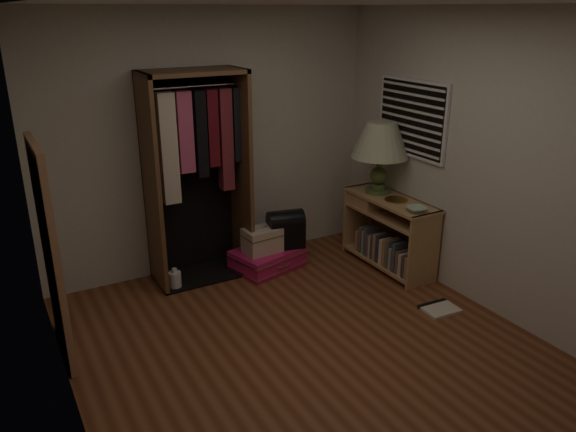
# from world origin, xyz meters

# --- Properties ---
(ground) EXTENTS (4.00, 4.00, 0.00)m
(ground) POSITION_xyz_m (0.00, 0.00, 0.00)
(ground) COLOR brown
(ground) RESTS_ON ground
(room_walls) EXTENTS (3.52, 4.02, 2.60)m
(room_walls) POSITION_xyz_m (0.08, 0.04, 1.50)
(room_walls) COLOR beige
(room_walls) RESTS_ON ground
(console_bookshelf) EXTENTS (0.42, 1.12, 0.75)m
(console_bookshelf) POSITION_xyz_m (1.54, 1.03, 0.40)
(console_bookshelf) COLOR #A97D51
(console_bookshelf) RESTS_ON ground
(open_wardrobe) EXTENTS (0.96, 0.50, 2.05)m
(open_wardrobe) POSITION_xyz_m (-0.23, 1.77, 1.20)
(open_wardrobe) COLOR brown
(open_wardrobe) RESTS_ON ground
(floor_mirror) EXTENTS (0.06, 0.80, 1.70)m
(floor_mirror) POSITION_xyz_m (-1.70, 1.00, 0.85)
(floor_mirror) COLOR #9E6E4C
(floor_mirror) RESTS_ON ground
(pink_suitcase) EXTENTS (0.81, 0.66, 0.21)m
(pink_suitcase) POSITION_xyz_m (0.40, 1.57, 0.11)
(pink_suitcase) COLOR #C31753
(pink_suitcase) RESTS_ON ground
(train_case) EXTENTS (0.39, 0.29, 0.27)m
(train_case) POSITION_xyz_m (0.33, 1.54, 0.34)
(train_case) COLOR #BEAA91
(train_case) RESTS_ON pink_suitcase
(black_bag) EXTENTS (0.41, 0.31, 0.40)m
(black_bag) POSITION_xyz_m (0.61, 1.54, 0.42)
(black_bag) COLOR black
(black_bag) RESTS_ON pink_suitcase
(table_lamp) EXTENTS (0.63, 0.63, 0.75)m
(table_lamp) POSITION_xyz_m (1.54, 1.23, 1.30)
(table_lamp) COLOR #415529
(table_lamp) RESTS_ON console_bookshelf
(brass_tray) EXTENTS (0.30, 0.30, 0.01)m
(brass_tray) POSITION_xyz_m (1.54, 0.93, 0.76)
(brass_tray) COLOR #AA7D41
(brass_tray) RESTS_ON console_bookshelf
(ceramic_bowl) EXTENTS (0.22, 0.22, 0.05)m
(ceramic_bowl) POSITION_xyz_m (1.49, 0.57, 0.77)
(ceramic_bowl) COLOR #9FBFA2
(ceramic_bowl) RESTS_ON console_bookshelf
(white_jug) EXTENTS (0.13, 0.13, 0.21)m
(white_jug) POSITION_xyz_m (-0.59, 1.60, 0.09)
(white_jug) COLOR silver
(white_jug) RESTS_ON ground
(floor_book) EXTENTS (0.33, 0.27, 0.03)m
(floor_book) POSITION_xyz_m (1.35, 0.03, 0.01)
(floor_book) COLOR beige
(floor_book) RESTS_ON ground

